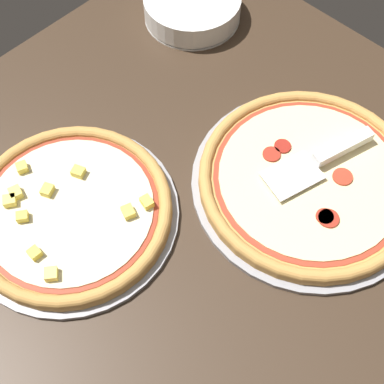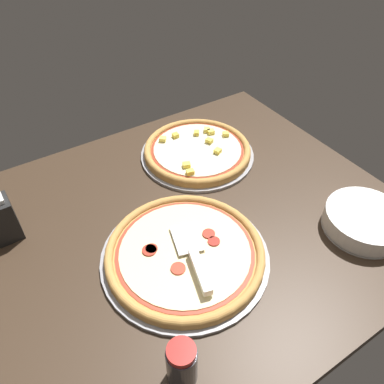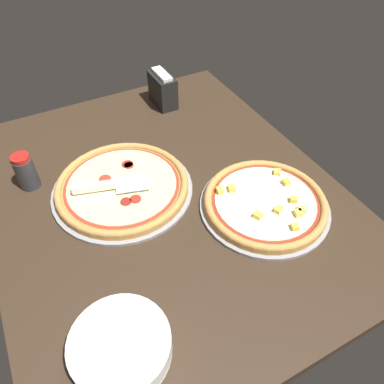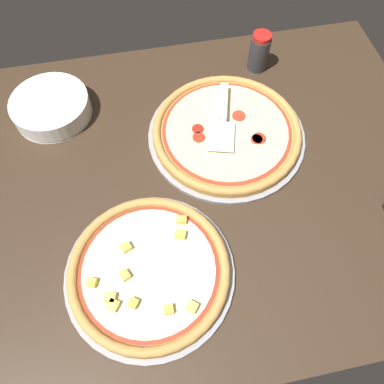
{
  "view_description": "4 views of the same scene",
  "coord_description": "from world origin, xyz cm",
  "views": [
    {
      "loc": [
        -26.02,
        40.49,
        83.84
      ],
      "look_at": [
        7.11,
        6.11,
        3.0
      ],
      "focal_mm": 50.0,
      "sensor_mm": 36.0,
      "label": 1
    },
    {
      "loc": [
        -35.67,
        -60.97,
        77.11
      ],
      "look_at": [
        7.11,
        6.11,
        3.0
      ],
      "focal_mm": 35.0,
      "sensor_mm": 36.0,
      "label": 2
    },
    {
      "loc": [
        75.78,
        -30.27,
        80.91
      ],
      "look_at": [
        7.11,
        6.11,
        3.0
      ],
      "focal_mm": 35.0,
      "sensor_mm": 36.0,
      "label": 3
    },
    {
      "loc": [
        15.85,
        49.72,
        81.9
      ],
      "look_at": [
        7.11,
        6.11,
        3.0
      ],
      "focal_mm": 35.0,
      "sensor_mm": 36.0,
      "label": 4
    }
  ],
  "objects": [
    {
      "name": "plate_stack",
      "position": [
        40.25,
        -28.34,
        2.8
      ],
      "size": [
        21.5,
        21.5,
        5.6
      ],
      "color": "white",
      "rests_on": "ground_plane"
    },
    {
      "name": "pizza_back",
      "position": [
        20.11,
        23.19,
        2.37
      ],
      "size": [
        35.58,
        35.58,
        3.47
      ],
      "color": "#C68E47",
      "rests_on": "pizza_pan_back"
    },
    {
      "name": "ground_plane",
      "position": [
        0.0,
        0.0,
        -1.8
      ],
      "size": [
        122.64,
        100.25,
        3.6
      ],
      "primitive_type": "cube",
      "color": "#38281C"
    },
    {
      "name": "serving_spatula",
      "position": [
        -6.02,
        -16.64,
        4.46
      ],
      "size": [
        10.49,
        22.67,
        2.0
      ],
      "color": "silver",
      "rests_on": "pizza_front"
    },
    {
      "name": "pizza_pan_front",
      "position": [
        -5.87,
        -10.95,
        0.5
      ],
      "size": [
        42.65,
        42.65,
        1.0
      ],
      "primitive_type": "cylinder",
      "color": "#939399",
      "rests_on": "ground_plane"
    },
    {
      "name": "pizza_pan_back",
      "position": [
        20.09,
        23.17,
        0.5
      ],
      "size": [
        37.85,
        37.85,
        1.0
      ],
      "primitive_type": "cylinder",
      "color": "#939399",
      "rests_on": "ground_plane"
    },
    {
      "name": "pizza_front",
      "position": [
        -5.88,
        -10.94,
        2.28
      ],
      "size": [
        40.09,
        40.09,
        2.66
      ],
      "color": "#C68E47",
      "rests_on": "pizza_pan_front"
    }
  ]
}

